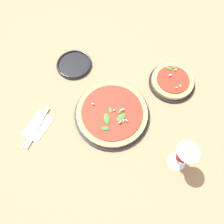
{
  "coord_description": "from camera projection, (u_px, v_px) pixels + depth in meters",
  "views": [
    {
      "loc": [
        0.34,
        0.15,
        0.85
      ],
      "look_at": [
        -0.01,
        -0.01,
        0.03
      ],
      "focal_mm": 35.0,
      "sensor_mm": 36.0,
      "label": 1
    }
  ],
  "objects": [
    {
      "name": "fork",
      "position": [
        37.0,
        127.0,
        0.9
      ],
      "size": [
        0.19,
        0.02,
        0.0
      ],
      "rotation": [
        0.0,
        0.0,
        0.03
      ],
      "color": "silver",
      "rests_on": "ground_plane"
    },
    {
      "name": "ground_plane",
      "position": [
        112.0,
        118.0,
        0.93
      ],
      "size": [
        6.0,
        6.0,
        0.0
      ],
      "primitive_type": "plane",
      "color": "#9E7A56"
    },
    {
      "name": "pizza_personal_side",
      "position": [
        172.0,
        81.0,
        0.99
      ],
      "size": [
        0.21,
        0.21,
        0.05
      ],
      "color": "black",
      "rests_on": "ground_plane"
    },
    {
      "name": "pizza_arugula_main",
      "position": [
        112.0,
        113.0,
        0.92
      ],
      "size": [
        0.32,
        0.32,
        0.05
      ],
      "color": "black",
      "rests_on": "ground_plane"
    },
    {
      "name": "side_plate_white",
      "position": [
        74.0,
        64.0,
        1.04
      ],
      "size": [
        0.17,
        0.17,
        0.02
      ],
      "color": "black",
      "rests_on": "ground_plane"
    },
    {
      "name": "wine_glass",
      "position": [
        184.0,
        155.0,
        0.76
      ],
      "size": [
        0.08,
        0.08,
        0.15
      ],
      "color": "white",
      "rests_on": "ground_plane"
    },
    {
      "name": "napkin",
      "position": [
        38.0,
        126.0,
        0.91
      ],
      "size": [
        0.13,
        0.09,
        0.01
      ],
      "rotation": [
        0.0,
        0.0,
        -0.09
      ],
      "color": "silver",
      "rests_on": "ground_plane"
    }
  ]
}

